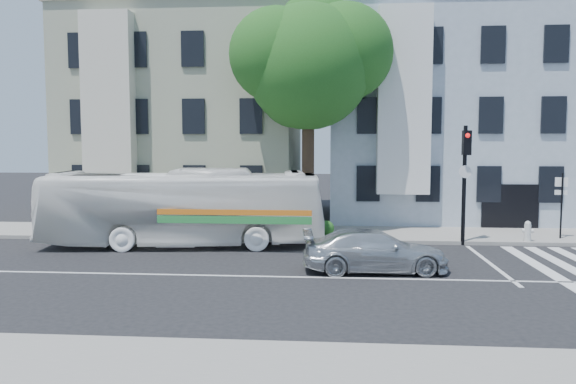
# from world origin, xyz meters

# --- Properties ---
(ground) EXTENTS (120.00, 120.00, 0.00)m
(ground) POSITION_xyz_m (0.00, 0.00, 0.00)
(ground) COLOR black
(ground) RESTS_ON ground
(sidewalk_far) EXTENTS (80.00, 4.00, 0.15)m
(sidewalk_far) POSITION_xyz_m (0.00, 8.00, 0.07)
(sidewalk_far) COLOR gray
(sidewalk_far) RESTS_ON ground
(building_left) EXTENTS (12.00, 10.00, 11.00)m
(building_left) POSITION_xyz_m (-7.00, 15.00, 5.50)
(building_left) COLOR #999E84
(building_left) RESTS_ON ground
(building_right) EXTENTS (12.00, 10.00, 11.00)m
(building_right) POSITION_xyz_m (7.00, 15.00, 5.50)
(building_right) COLOR #97A7B4
(building_right) RESTS_ON ground
(street_tree) EXTENTS (7.30, 5.90, 11.10)m
(street_tree) POSITION_xyz_m (0.06, 8.74, 7.83)
(street_tree) COLOR #2D2116
(street_tree) RESTS_ON ground
(bus) EXTENTS (3.78, 11.31, 3.09)m
(bus) POSITION_xyz_m (-4.78, 4.89, 1.55)
(bus) COLOR white
(bus) RESTS_ON ground
(sedan) EXTENTS (2.21, 4.73, 1.34)m
(sedan) POSITION_xyz_m (2.48, 0.98, 0.67)
(sedan) COLOR silver
(sedan) RESTS_ON ground
(hedge) EXTENTS (8.31, 3.55, 0.70)m
(hedge) POSITION_xyz_m (-3.38, 6.80, 0.50)
(hedge) COLOR #356821
(hedge) RESTS_ON sidewalk_far
(traffic_signal) EXTENTS (0.50, 0.55, 4.80)m
(traffic_signal) POSITION_xyz_m (6.38, 5.94, 3.10)
(traffic_signal) COLOR black
(traffic_signal) RESTS_ON ground
(fire_hydrant) EXTENTS (0.46, 0.27, 0.82)m
(fire_hydrant) POSITION_xyz_m (9.00, 6.30, 0.57)
(fire_hydrant) COLOR silver
(fire_hydrant) RESTS_ON sidewalk_far
(far_sign_pole) EXTENTS (0.48, 0.23, 2.73)m
(far_sign_pole) POSITION_xyz_m (10.59, 7.13, 1.86)
(far_sign_pole) COLOR black
(far_sign_pole) RESTS_ON sidewalk_far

